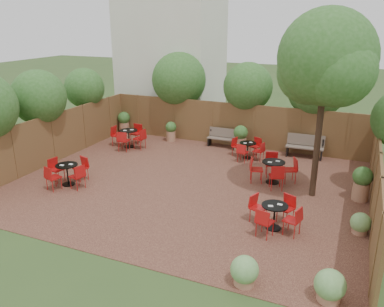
% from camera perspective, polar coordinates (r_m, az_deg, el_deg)
% --- Properties ---
extents(ground, '(80.00, 80.00, 0.00)m').
position_cam_1_polar(ground, '(14.16, -0.53, -4.47)').
color(ground, '#354F23').
rests_on(ground, ground).
extents(courtyard_paving, '(12.00, 10.00, 0.02)m').
position_cam_1_polar(courtyard_paving, '(14.15, -0.53, -4.44)').
color(courtyard_paving, '#3E1E19').
rests_on(courtyard_paving, ground).
extents(fence_back, '(12.00, 0.08, 2.00)m').
position_cam_1_polar(fence_back, '(18.28, 5.81, 4.17)').
color(fence_back, brown).
rests_on(fence_back, ground).
extents(fence_left, '(0.08, 10.00, 2.00)m').
position_cam_1_polar(fence_left, '(17.00, -19.39, 2.05)').
color(fence_left, brown).
rests_on(fence_left, ground).
extents(fence_right, '(0.08, 10.00, 2.00)m').
position_cam_1_polar(fence_right, '(12.77, 24.99, -4.16)').
color(fence_right, brown).
rests_on(fence_right, ground).
extents(neighbour_building, '(5.00, 4.00, 8.00)m').
position_cam_1_polar(neighbour_building, '(22.21, -2.95, 14.71)').
color(neighbour_building, silver).
rests_on(neighbour_building, ground).
extents(overhang_foliage, '(15.51, 10.78, 2.64)m').
position_cam_1_polar(overhang_foliage, '(16.76, -2.27, 8.89)').
color(overhang_foliage, '#2A5A1D').
rests_on(overhang_foliage, ground).
extents(courtyard_tree, '(2.99, 2.93, 5.97)m').
position_cam_1_polar(courtyard_tree, '(12.75, 18.73, 12.21)').
color(courtyard_tree, black).
rests_on(courtyard_tree, courtyard_paving).
extents(park_bench_left, '(1.37, 0.44, 0.84)m').
position_cam_1_polar(park_bench_left, '(18.16, 4.45, 2.34)').
color(park_bench_left, brown).
rests_on(park_bench_left, courtyard_paving).
extents(park_bench_right, '(1.57, 0.56, 0.96)m').
position_cam_1_polar(park_bench_right, '(17.39, 15.99, 1.08)').
color(park_bench_right, brown).
rests_on(park_bench_right, courtyard_paving).
extents(bistro_tables, '(9.28, 6.92, 0.92)m').
position_cam_1_polar(bistro_tables, '(14.81, -0.45, -1.47)').
color(bistro_tables, black).
rests_on(bistro_tables, courtyard_paving).
extents(planters, '(11.92, 4.31, 1.15)m').
position_cam_1_polar(planters, '(17.11, 3.52, 1.88)').
color(planters, '#9C6B4E').
rests_on(planters, courtyard_paving).
extents(low_shrubs, '(2.89, 3.98, 0.71)m').
position_cam_1_polar(low_shrubs, '(9.70, 16.54, -14.91)').
color(low_shrubs, '#9C6B4E').
rests_on(low_shrubs, courtyard_paving).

